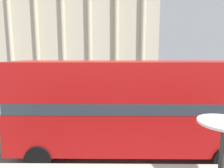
{
  "coord_description": "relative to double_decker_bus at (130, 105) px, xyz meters",
  "views": [
    {
      "loc": [
        -0.52,
        -2.54,
        4.52
      ],
      "look_at": [
        -0.69,
        15.46,
        1.83
      ],
      "focal_mm": 32.0,
      "sensor_mm": 36.0,
      "label": 1
    }
  ],
  "objects": [
    {
      "name": "double_decker_bus",
      "position": [
        0.0,
        0.0,
        0.0
      ],
      "size": [
        10.06,
        2.68,
        4.23
      ],
      "rotation": [
        0.0,
        0.0,
        -0.02
      ],
      "color": "black",
      "rests_on": "ground_plane"
    },
    {
      "name": "cafe_dining_table",
      "position": [
        0.58,
        -6.25,
        1.22
      ],
      "size": [
        0.6,
        0.6,
        0.73
      ],
      "color": "#2D2D30",
      "rests_on": "cafe_floor_slab"
    },
    {
      "name": "plaza_building_left",
      "position": [
        -8.0,
        37.6,
        10.7
      ],
      "size": [
        33.09,
        12.59,
        26.12
      ],
      "color": "beige",
      "rests_on": "ground_plane"
    },
    {
      "name": "traffic_light_near",
      "position": [
        0.71,
        3.61,
        0.26
      ],
      "size": [
        0.42,
        0.24,
        4.01
      ],
      "color": "black",
      "rests_on": "ground_plane"
    },
    {
      "name": "traffic_light_mid",
      "position": [
        -1.46,
        10.83,
        0.13
      ],
      "size": [
        0.42,
        0.24,
        3.8
      ],
      "color": "black",
      "rests_on": "ground_plane"
    },
    {
      "name": "car_navy",
      "position": [
        -2.4,
        9.19,
        -1.65
      ],
      "size": [
        4.2,
        1.93,
        1.35
      ],
      "rotation": [
        0.0,
        0.0,
        3.48
      ],
      "color": "black",
      "rests_on": "ground_plane"
    },
    {
      "name": "car_silver",
      "position": [
        -0.92,
        21.14,
        -1.65
      ],
      "size": [
        4.2,
        1.93,
        1.35
      ],
      "rotation": [
        0.0,
        0.0,
        1.36
      ],
      "color": "black",
      "rests_on": "ground_plane"
    },
    {
      "name": "pedestrian_black",
      "position": [
        6.3,
        24.18,
        -1.41
      ],
      "size": [
        0.32,
        0.32,
        1.64
      ],
      "rotation": [
        0.0,
        0.0,
        1.07
      ],
      "color": "#282B33",
      "rests_on": "ground_plane"
    },
    {
      "name": "pedestrian_blue",
      "position": [
        10.74,
        27.51,
        -1.41
      ],
      "size": [
        0.32,
        0.32,
        1.65
      ],
      "rotation": [
        0.0,
        0.0,
        5.63
      ],
      "color": "#282B33",
      "rests_on": "ground_plane"
    },
    {
      "name": "pedestrian_grey",
      "position": [
        3.38,
        20.76,
        -1.39
      ],
      "size": [
        0.32,
        0.32,
        1.68
      ],
      "rotation": [
        0.0,
        0.0,
        2.2
      ],
      "color": "#282B33",
      "rests_on": "ground_plane"
    },
    {
      "name": "pedestrian_yellow",
      "position": [
        6.64,
        8.77,
        -1.41
      ],
      "size": [
        0.32,
        0.32,
        1.64
      ],
      "rotation": [
        0.0,
        0.0,
        5.86
      ],
      "color": "#282B33",
      "rests_on": "ground_plane"
    }
  ]
}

